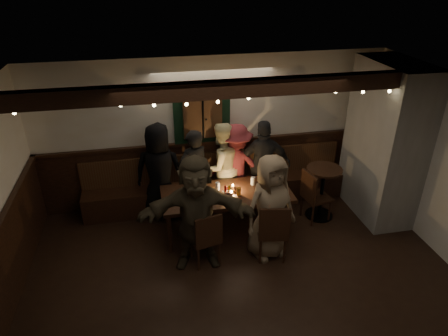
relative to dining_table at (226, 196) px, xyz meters
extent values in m
cube|color=black|center=(0.00, -1.40, -0.66)|extent=(6.00, 5.00, 0.01)
cube|color=black|center=(0.00, -1.40, 1.95)|extent=(6.00, 5.00, 0.01)
cube|color=beige|center=(0.00, 1.11, 0.64)|extent=(6.00, 0.01, 2.60)
cube|color=black|center=(0.00, 1.08, -0.11)|extent=(6.00, 0.05, 1.10)
cube|color=gray|center=(2.65, 0.10, 0.64)|extent=(0.70, 1.40, 2.60)
cube|color=black|center=(0.00, 0.83, -0.43)|extent=(4.60, 0.45, 0.45)
cube|color=#422112|center=(0.00, 1.01, 0.04)|extent=(4.60, 0.06, 0.50)
cube|color=black|center=(-0.20, 1.04, 0.99)|extent=(0.95, 0.04, 1.00)
cube|color=#422112|center=(-0.20, 0.98, 0.99)|extent=(0.64, 0.12, 0.76)
cube|color=black|center=(0.00, -0.40, 1.83)|extent=(6.00, 0.16, 0.22)
sphere|color=#FFE599|center=(-2.60, -0.42, 1.70)|extent=(0.04, 0.04, 0.04)
sphere|color=#FFE599|center=(-2.20, -0.42, 1.73)|extent=(0.04, 0.04, 0.04)
sphere|color=#FFE599|center=(-1.80, -0.42, 1.73)|extent=(0.04, 0.04, 0.04)
sphere|color=#FFE599|center=(-1.40, -0.42, 1.71)|extent=(0.04, 0.04, 0.04)
sphere|color=#FFE599|center=(-1.00, -0.42, 1.69)|extent=(0.04, 0.04, 0.04)
sphere|color=#FFE599|center=(-0.60, -0.42, 1.67)|extent=(0.04, 0.04, 0.04)
sphere|color=#FFE599|center=(-0.20, -0.42, 1.68)|extent=(0.04, 0.04, 0.04)
sphere|color=#FFE599|center=(0.20, -0.42, 1.70)|extent=(0.04, 0.04, 0.04)
sphere|color=#FFE599|center=(0.60, -0.42, 1.73)|extent=(0.04, 0.04, 0.04)
sphere|color=#FFE599|center=(1.00, -0.42, 1.73)|extent=(0.04, 0.04, 0.04)
sphere|color=#FFE599|center=(1.40, -0.42, 1.71)|extent=(0.04, 0.04, 0.04)
sphere|color=#FFE599|center=(1.80, -0.42, 1.69)|extent=(0.04, 0.04, 0.04)
sphere|color=#FFE599|center=(2.20, -0.42, 1.67)|extent=(0.04, 0.04, 0.04)
sphere|color=#FFE599|center=(2.60, -0.42, 1.68)|extent=(0.04, 0.04, 0.04)
cube|color=black|center=(0.00, 0.00, 0.03)|extent=(2.01, 0.86, 0.06)
cylinder|color=black|center=(-0.93, -0.35, -0.33)|extent=(0.07, 0.07, 0.66)
cylinder|color=black|center=(-0.93, 0.36, -0.33)|extent=(0.07, 0.07, 0.66)
cylinder|color=black|center=(0.93, -0.35, -0.33)|extent=(0.07, 0.07, 0.66)
cylinder|color=black|center=(0.93, 0.36, -0.33)|extent=(0.07, 0.07, 0.66)
cylinder|color=#BF7226|center=(-0.62, 0.04, 0.13)|extent=(0.07, 0.07, 0.13)
cylinder|color=#BF7226|center=(-0.38, -0.17, 0.13)|extent=(0.07, 0.07, 0.13)
cylinder|color=silver|center=(-0.12, 0.11, 0.13)|extent=(0.07, 0.07, 0.13)
cylinder|color=#BF7226|center=(0.17, -0.11, 0.13)|extent=(0.07, 0.07, 0.13)
cylinder|color=silver|center=(0.47, 0.17, 0.13)|extent=(0.07, 0.07, 0.13)
cylinder|color=#BF7226|center=(0.84, -0.09, 0.13)|extent=(0.07, 0.07, 0.13)
cylinder|color=white|center=(-0.55, -0.28, 0.07)|extent=(0.25, 0.25, 0.01)
cube|color=#B2B2B7|center=(0.00, -0.05, 0.09)|extent=(0.15, 0.10, 0.05)
cylinder|color=#990C0C|center=(-0.03, -0.05, 0.14)|extent=(0.03, 0.03, 0.15)
cylinder|color=gold|center=(0.03, -0.05, 0.14)|extent=(0.03, 0.03, 0.15)
cylinder|color=silver|center=(0.11, 0.05, 0.10)|extent=(0.05, 0.05, 0.08)
sphere|color=#FFB24C|center=(0.11, 0.05, 0.16)|extent=(0.03, 0.03, 0.03)
cube|color=black|center=(-0.46, -0.65, -0.26)|extent=(0.47, 0.47, 0.04)
cube|color=black|center=(-0.42, -0.82, -0.01)|extent=(0.39, 0.12, 0.45)
cylinder|color=black|center=(-0.34, -0.46, -0.47)|extent=(0.03, 0.03, 0.38)
cylinder|color=black|center=(-0.27, -0.77, -0.47)|extent=(0.03, 0.03, 0.38)
cylinder|color=black|center=(-0.65, -0.53, -0.47)|extent=(0.03, 0.03, 0.38)
cylinder|color=black|center=(-0.58, -0.84, -0.47)|extent=(0.03, 0.03, 0.38)
cube|color=black|center=(0.52, -0.73, -0.22)|extent=(0.50, 0.50, 0.04)
cube|color=black|center=(0.48, -0.92, 0.05)|extent=(0.43, 0.12, 0.49)
cylinder|color=black|center=(0.72, -0.59, -0.45)|extent=(0.04, 0.04, 0.42)
cylinder|color=black|center=(0.66, -0.93, -0.45)|extent=(0.04, 0.04, 0.42)
cylinder|color=black|center=(0.38, -0.52, -0.45)|extent=(0.04, 0.04, 0.42)
cylinder|color=black|center=(0.32, -0.87, -0.45)|extent=(0.04, 0.04, 0.42)
cube|color=black|center=(1.55, 0.04, -0.24)|extent=(0.48, 0.48, 0.04)
cube|color=black|center=(1.37, 0.01, 0.02)|extent=(0.12, 0.41, 0.47)
cylinder|color=black|center=(1.74, -0.09, -0.46)|extent=(0.04, 0.04, 0.40)
cylinder|color=black|center=(1.42, -0.15, -0.46)|extent=(0.04, 0.04, 0.40)
cylinder|color=black|center=(1.68, 0.24, -0.46)|extent=(0.04, 0.04, 0.40)
cylinder|color=black|center=(1.35, 0.17, -0.46)|extent=(0.04, 0.04, 0.40)
cylinder|color=black|center=(1.66, 0.11, -0.64)|extent=(0.47, 0.47, 0.03)
cylinder|color=black|center=(1.66, 0.11, -0.21)|extent=(0.06, 0.06, 0.90)
cylinder|color=black|center=(1.66, 0.11, 0.24)|extent=(0.58, 0.58, 0.04)
imported|color=black|center=(-0.98, 0.67, 0.18)|extent=(0.91, 0.69, 1.67)
imported|color=black|center=(-0.42, 0.63, 0.12)|extent=(0.67, 0.57, 1.55)
imported|color=beige|center=(0.06, 0.75, 0.13)|extent=(0.92, 0.81, 1.58)
imported|color=maroon|center=(0.32, 0.77, 0.11)|extent=(1.08, 0.74, 1.53)
imported|color=black|center=(0.78, 0.64, 0.15)|extent=(0.99, 0.52, 1.61)
imported|color=#3B3123|center=(-0.56, -0.66, 0.20)|extent=(1.64, 0.69, 1.72)
imported|color=#846D55|center=(0.49, -0.66, 0.15)|extent=(0.90, 0.71, 1.62)
camera|label=1|loc=(-1.10, -5.19, 3.28)|focal=32.00mm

